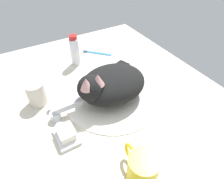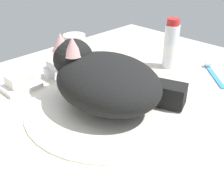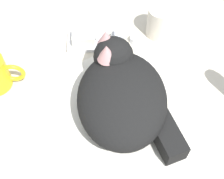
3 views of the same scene
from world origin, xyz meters
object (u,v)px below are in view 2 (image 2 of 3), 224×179
object	(u,v)px
soap_bar	(20,80)
toothpaste_bottle	(171,45)
cat	(105,79)
rinse_cup	(75,49)
toothbrush	(213,73)
faucet	(54,71)

from	to	relation	value
soap_bar	toothpaste_bottle	world-z (taller)	toothpaste_bottle
cat	rinse_cup	world-z (taller)	cat
toothbrush	rinse_cup	bearing A→B (deg)	122.17
cat	toothpaste_bottle	distance (cm)	28.01
cat	toothbrush	distance (cm)	34.01
faucet	toothpaste_bottle	xyz separation A→B (cm)	(28.15, -17.14, 4.34)
cat	toothpaste_bottle	xyz separation A→B (cm)	(27.94, 2.09, -0.11)
toothpaste_bottle	soap_bar	bearing A→B (deg)	153.65
rinse_cup	faucet	bearing A→B (deg)	-157.13
rinse_cup	soap_bar	bearing A→B (deg)	-170.55
cat	soap_bar	world-z (taller)	cat
toothbrush	cat	bearing A→B (deg)	162.94
toothbrush	soap_bar	bearing A→B (deg)	143.67
cat	soap_bar	distance (cm)	22.91
rinse_cup	toothpaste_bottle	bearing A→B (deg)	-51.78
cat	toothbrush	bearing A→B (deg)	-17.06
faucet	toothbrush	distance (cm)	43.39
rinse_cup	toothpaste_bottle	xyz separation A→B (cm)	(17.15, -21.78, 2.27)
faucet	cat	distance (cm)	19.74
cat	toothbrush	world-z (taller)	cat
faucet	rinse_cup	world-z (taller)	rinse_cup
cat	toothpaste_bottle	bearing A→B (deg)	4.28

